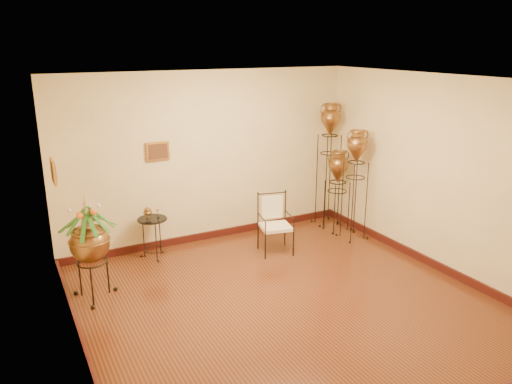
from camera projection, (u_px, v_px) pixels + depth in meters
name	position (u px, v px, depth m)	size (l,w,h in m)	color
ground	(285.00, 302.00, 6.41)	(5.00, 5.00, 0.00)	brown
room_shell	(287.00, 172.00, 5.92)	(5.02, 5.02, 2.81)	beige
amphora_tall	(329.00, 164.00, 8.86)	(0.56, 0.56, 2.22)	black
amphora_mid	(355.00, 184.00, 8.27)	(0.52, 0.52, 1.88)	black
amphora_short	(337.00, 190.00, 8.74)	(0.56, 0.56, 1.45)	black
planter_urn	(89.00, 239.00, 6.29)	(0.86, 0.86, 1.47)	black
armchair	(276.00, 224.00, 7.80)	(0.62, 0.59, 0.94)	black
side_table	(153.00, 237.00, 7.66)	(0.58, 0.58, 0.81)	black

